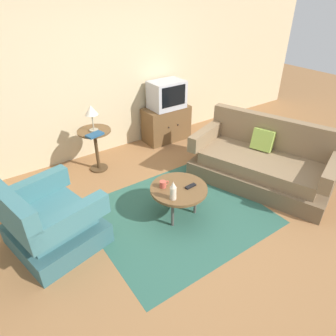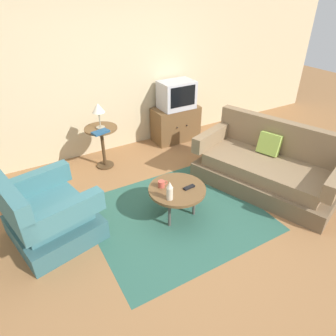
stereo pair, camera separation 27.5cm
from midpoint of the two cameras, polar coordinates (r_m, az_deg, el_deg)
ground_plane at (r=3.82m, az=2.64°, el=-8.81°), size 16.00×16.00×0.00m
back_wall at (r=5.02m, az=-13.62°, el=17.84°), size 9.00×0.12×2.70m
area_rug at (r=3.81m, az=-0.14°, el=-8.80°), size 2.04×1.81×0.00m
armchair at (r=3.52m, az=-23.69°, el=-9.67°), size 1.03×1.07×0.86m
couch at (r=4.43m, az=15.71°, el=0.74°), size 1.49×2.08×0.89m
coffee_table at (r=3.58m, az=-0.13°, el=-4.23°), size 0.69×0.69×0.41m
side_table at (r=4.63m, az=-15.25°, el=4.78°), size 0.49×0.49×0.66m
tv_stand at (r=5.50m, az=-1.78°, el=8.38°), size 0.82×0.45×0.61m
television at (r=5.30m, az=-1.77°, el=13.71°), size 0.59×0.42×0.47m
table_lamp at (r=4.43m, az=-16.10°, el=10.20°), size 0.18×0.18×0.38m
vase at (r=3.32m, az=-1.39°, el=-4.38°), size 0.08×0.08×0.23m
mug at (r=3.56m, az=-3.15°, el=-3.13°), size 0.12×0.08×0.08m
tv_remote_dark at (r=3.57m, az=2.11°, el=-3.51°), size 0.15×0.06×0.02m
book at (r=4.37m, az=-15.49°, el=6.06°), size 0.26×0.19×0.03m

